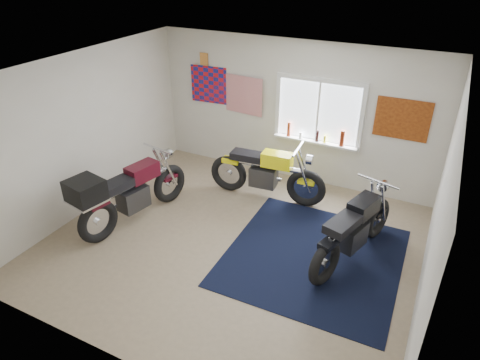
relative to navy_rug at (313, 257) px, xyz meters
The scene contains 10 objects.
ground 1.28m from the navy_rug, behind, with size 5.50×5.50×0.00m, color #9E896B.
room_shell 2.08m from the navy_rug, behind, with size 5.50×5.50×5.50m.
navy_rug is the anchor object (origin of this frame).
window_assembly 2.74m from the navy_rug, 108.68° to the left, with size 1.66×0.17×1.26m.
oil_bottles 2.50m from the navy_rug, 107.15° to the left, with size 1.11×0.09×0.30m.
flag_display 4.44m from the navy_rug, 144.44° to the left, with size 1.60×0.10×1.17m.
triumph_poster 2.82m from the navy_rug, 73.02° to the left, with size 0.90×0.03×0.70m, color #A54C14.
yellow_triumph 1.92m from the navy_rug, 136.58° to the left, with size 2.20×0.66×1.11m.
black_chrome_bike 0.72m from the navy_rug, 26.97° to the left, with size 0.85×2.10×1.10m.
maroon_tourer 3.15m from the navy_rug, behind, with size 0.91×2.24×1.14m.
Camera 1 is at (2.54, -4.81, 4.14)m, focal length 32.00 mm.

